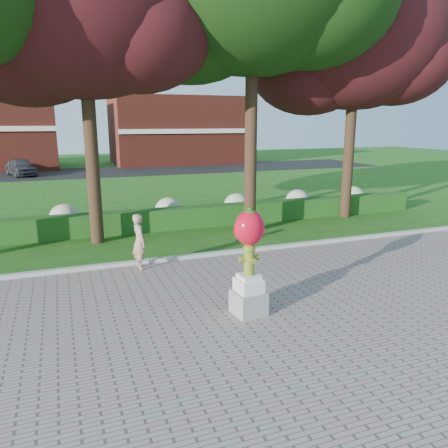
% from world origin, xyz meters
% --- Properties ---
extents(ground, '(100.00, 100.00, 0.00)m').
position_xyz_m(ground, '(0.00, 0.00, 0.00)').
color(ground, '#1B5415').
rests_on(ground, ground).
extents(walkway, '(40.00, 14.00, 0.04)m').
position_xyz_m(walkway, '(0.00, -4.00, 0.02)').
color(walkway, gray).
rests_on(walkway, ground).
extents(curb, '(40.00, 0.18, 0.15)m').
position_xyz_m(curb, '(0.00, 3.00, 0.07)').
color(curb, '#ADADA5').
rests_on(curb, ground).
extents(lawn_hedge, '(24.00, 0.70, 0.80)m').
position_xyz_m(lawn_hedge, '(0.00, 7.00, 0.40)').
color(lawn_hedge, '#134313').
rests_on(lawn_hedge, ground).
extents(hydrangea_row, '(20.10, 1.10, 0.99)m').
position_xyz_m(hydrangea_row, '(0.57, 8.00, 0.55)').
color(hydrangea_row, beige).
rests_on(hydrangea_row, ground).
extents(street, '(50.00, 8.00, 0.02)m').
position_xyz_m(street, '(0.00, 28.00, 0.01)').
color(street, black).
rests_on(street, ground).
extents(building_right, '(12.00, 8.00, 6.40)m').
position_xyz_m(building_right, '(8.00, 34.00, 3.20)').
color(building_right, maroon).
rests_on(building_right, ground).
extents(tree_mid_left, '(8.25, 7.04, 10.69)m').
position_xyz_m(tree_mid_left, '(-2.10, 6.08, 7.30)').
color(tree_mid_left, black).
rests_on(tree_mid_left, ground).
extents(tree_far_right, '(7.88, 6.72, 10.21)m').
position_xyz_m(tree_far_right, '(8.40, 6.58, 6.97)').
color(tree_far_right, black).
rests_on(tree_far_right, ground).
extents(hydrant_sculpture, '(0.69, 0.69, 2.32)m').
position_xyz_m(hydrant_sculpture, '(0.50, -1.18, 1.27)').
color(hydrant_sculpture, gray).
rests_on(hydrant_sculpture, walkway).
extents(woman, '(0.45, 0.62, 1.56)m').
position_xyz_m(woman, '(-1.13, 2.60, 0.82)').
color(woman, tan).
rests_on(woman, walkway).
extents(parked_car, '(2.73, 4.22, 1.34)m').
position_xyz_m(parked_car, '(-5.79, 27.59, 0.69)').
color(parked_car, '#3E4245').
rests_on(parked_car, street).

